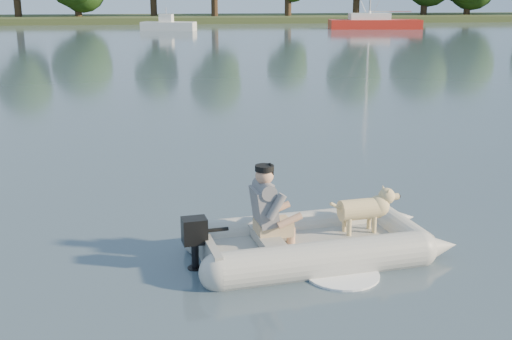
{
  "coord_description": "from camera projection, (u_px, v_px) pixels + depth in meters",
  "views": [
    {
      "loc": [
        -0.96,
        -6.59,
        3.06
      ],
      "look_at": [
        0.13,
        1.6,
        0.75
      ],
      "focal_mm": 45.0,
      "sensor_mm": 36.0,
      "label": 1
    }
  ],
  "objects": [
    {
      "name": "shore_bank",
      "position": [
        178.0,
        19.0,
        66.35
      ],
      "size": [
        160.0,
        12.0,
        0.7
      ],
      "primitive_type": "cube",
      "color": "#47512D",
      "rests_on": "water"
    },
    {
      "name": "dinghy",
      "position": [
        317.0,
        214.0,
        7.58
      ],
      "size": [
        4.54,
        3.44,
        1.24
      ],
      "primitive_type": null,
      "rotation": [
        0.0,
        0.0,
        0.14
      ],
      "color": "#A9AAA4",
      "rests_on": "water"
    },
    {
      "name": "water",
      "position": [
        263.0,
        272.0,
        7.23
      ],
      "size": [
        160.0,
        160.0,
        0.0
      ],
      "primitive_type": "plane",
      "color": "slate",
      "rests_on": "ground"
    },
    {
      "name": "dog",
      "position": [
        360.0,
        213.0,
        7.79
      ],
      "size": [
        0.86,
        0.41,
        0.55
      ],
      "primitive_type": null,
      "rotation": [
        0.0,
        0.0,
        0.14
      ],
      "color": "tan",
      "rests_on": "dinghy"
    },
    {
      "name": "motorboat",
      "position": [
        168.0,
        20.0,
        51.02
      ],
      "size": [
        4.71,
        2.76,
        1.87
      ],
      "primitive_type": null,
      "rotation": [
        0.0,
        0.0,
        -0.25
      ],
      "color": "white",
      "rests_on": "water"
    },
    {
      "name": "sailboat",
      "position": [
        374.0,
        23.0,
        53.57
      ],
      "size": [
        7.76,
        3.06,
        10.4
      ],
      "rotation": [
        0.0,
        0.0,
        -0.11
      ],
      "color": "red",
      "rests_on": "water"
    },
    {
      "name": "man",
      "position": [
        266.0,
        203.0,
        7.42
      ],
      "size": [
        0.71,
        0.64,
        0.95
      ],
      "primitive_type": null,
      "rotation": [
        0.0,
        0.0,
        0.14
      ],
      "color": "slate",
      "rests_on": "dinghy"
    },
    {
      "name": "outboard_motor",
      "position": [
        195.0,
        246.0,
        7.26
      ],
      "size": [
        0.4,
        0.31,
        0.7
      ],
      "primitive_type": null,
      "rotation": [
        0.0,
        0.0,
        0.14
      ],
      "color": "black",
      "rests_on": "dinghy"
    }
  ]
}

